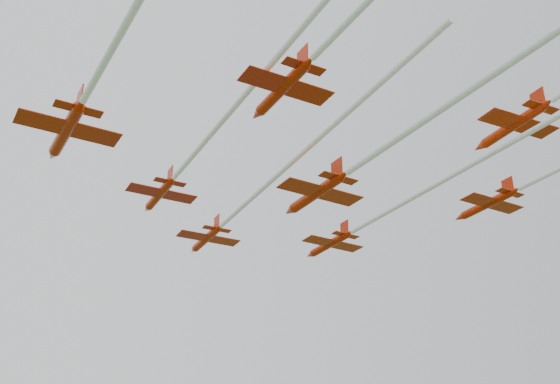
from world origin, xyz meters
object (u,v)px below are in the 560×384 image
object	(u,v)px
jet_row3_left	(116,42)
jet_row3_mid	(422,122)
jet_row2_left	(222,122)
jet_lead	(250,199)
jet_row2_right	(376,218)
jet_row4_left	(341,28)

from	to	relation	value
jet_row3_left	jet_row3_mid	xyz separation A→B (m)	(28.12, 3.12, -0.05)
jet_row2_left	jet_row3_left	xyz separation A→B (m)	(-11.43, -12.77, -2.39)
jet_row3_left	jet_lead	bearing A→B (deg)	46.92
jet_row2_right	jet_row3_left	size ratio (longest dim) A/B	0.73
jet_row2_left	jet_row2_right	distance (m)	25.70
jet_row2_right	jet_row4_left	distance (m)	34.79
jet_row3_mid	jet_row4_left	bearing A→B (deg)	-156.80
jet_row3_mid	jet_row3_left	bearing A→B (deg)	173.81
jet_lead	jet_row3_left	distance (m)	37.70
jet_row2_right	jet_row2_left	bearing A→B (deg)	-163.21
jet_row3_left	jet_row3_mid	size ratio (longest dim) A/B	0.91
jet_row3_left	jet_row4_left	size ratio (longest dim) A/B	1.37
jet_row2_right	jet_row4_left	size ratio (longest dim) A/B	1.00
jet_row3_left	jet_row4_left	world-z (taller)	jet_row4_left
jet_row2_left	jet_row3_mid	distance (m)	19.43
jet_row4_left	jet_row2_right	bearing A→B (deg)	49.95
jet_row3_mid	jet_row4_left	world-z (taller)	jet_row4_left
jet_row3_mid	jet_row4_left	xyz separation A→B (m)	(-11.38, -8.19, 1.70)
jet_lead	jet_row2_left	xyz separation A→B (m)	(-8.39, -19.09, -1.27)
jet_lead	jet_row4_left	xyz separation A→B (m)	(-3.09, -36.92, -2.01)
jet_lead	jet_row4_left	size ratio (longest dim) A/B	1.33
jet_lead	jet_row3_mid	size ratio (longest dim) A/B	0.88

